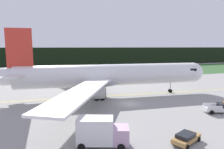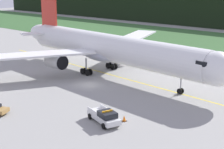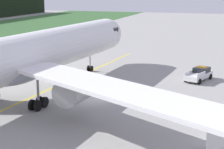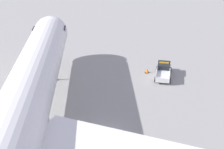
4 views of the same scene
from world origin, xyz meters
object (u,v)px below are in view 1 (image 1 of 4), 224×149
Objects in this scene: ops_pickup_truck at (221,108)px; staff_car at (186,138)px; airliner at (107,76)px; catering_truck at (101,132)px; apron_cone at (218,107)px.

ops_pickup_truck reaches higher than staff_car.
airliner reaches higher than staff_car.
ops_pickup_truck is 24.65m from catering_truck.
catering_truck is 10.72m from staff_car.
catering_truck reaches higher than apron_cone.
airliner is 24.58m from apron_cone.
catering_truck is at bearing 165.70° from staff_car.
ops_pickup_truck is at bearing -125.82° from apron_cone.
ops_pickup_truck is 2.66m from apron_cone.
ops_pickup_truck is 1.26× the size of staff_car.
staff_car reaches higher than apron_cone.
airliner is at bearing 131.08° from ops_pickup_truck.
catering_truck is (-7.95, -23.60, -3.24)m from airliner.
airliner is 7.96× the size of catering_truck.
staff_car is (-13.77, -7.70, -0.20)m from ops_pickup_truck.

